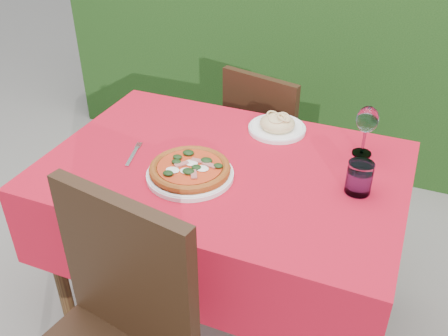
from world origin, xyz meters
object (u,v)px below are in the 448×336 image
at_px(fork, 132,156).
at_px(pasta_plate, 277,125).
at_px(chair_far, 268,139).
at_px(water_glass, 359,179).
at_px(pizza_plate, 190,171).
at_px(wine_glass, 367,121).

bearing_deg(fork, pasta_plate, 28.19).
xyz_separation_m(pasta_plate, fork, (-0.43, -0.39, -0.02)).
bearing_deg(chair_far, water_glass, 141.62).
distance_m(pasta_plate, water_glass, 0.47).
relative_size(pizza_plate, pasta_plate, 1.54).
relative_size(chair_far, fork, 4.73).
height_order(water_glass, fork, water_glass).
height_order(chair_far, fork, chair_far).
height_order(chair_far, water_glass, water_glass).
relative_size(chair_far, water_glass, 7.74).
bearing_deg(wine_glass, fork, -156.11).
xyz_separation_m(pizza_plate, wine_glass, (0.51, 0.37, 0.11)).
distance_m(pizza_plate, wine_glass, 0.65).
distance_m(wine_glass, fork, 0.85).
bearing_deg(wine_glass, pizza_plate, -144.03).
distance_m(pizza_plate, water_glass, 0.56).
xyz_separation_m(pizza_plate, fork, (-0.25, 0.03, -0.02)).
xyz_separation_m(chair_far, water_glass, (0.51, -0.65, 0.31)).
bearing_deg(fork, water_glass, -7.56).
bearing_deg(pasta_plate, wine_glass, -8.70).
xyz_separation_m(pasta_plate, water_glass, (0.37, -0.30, 0.03)).
bearing_deg(water_glass, chair_far, 127.82).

